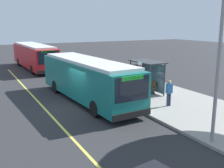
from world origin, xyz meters
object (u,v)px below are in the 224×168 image
waiting_bench (148,86)px  pedestrian_commuter (169,91)px  route_sign_post (140,77)px  transit_bus_main (87,78)px  transit_bus_second (34,56)px

waiting_bench → pedestrian_commuter: bearing=-14.4°
waiting_bench → pedestrian_commuter: size_ratio=0.95×
waiting_bench → pedestrian_commuter: (3.65, -0.94, 0.48)m
route_sign_post → waiting_bench: bearing=134.4°
transit_bus_main → pedestrian_commuter: bearing=43.8°
route_sign_post → pedestrian_commuter: route_sign_post is taller
waiting_bench → pedestrian_commuter: pedestrian_commuter is taller
transit_bus_second → waiting_bench: size_ratio=7.36×
transit_bus_main → route_sign_post: size_ratio=3.98×
transit_bus_main → pedestrian_commuter: 5.72m
pedestrian_commuter → waiting_bench: bearing=165.6°
route_sign_post → pedestrian_commuter: 2.12m
route_sign_post → pedestrian_commuter: size_ratio=1.66×
transit_bus_second → waiting_bench: 17.15m
transit_bus_second → route_sign_post: (18.56, 2.85, 0.34)m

